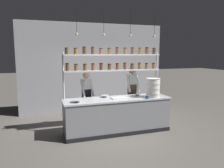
{
  "coord_description": "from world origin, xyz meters",
  "views": [
    {
      "loc": [
        -1.94,
        -5.29,
        2.1
      ],
      "look_at": [
        -0.08,
        0.2,
        1.28
      ],
      "focal_mm": 35.0,
      "sensor_mm": 36.0,
      "label": 1
    }
  ],
  "objects_px": {
    "cutting_board": "(119,98)",
    "prep_bowl_center_back": "(105,96)",
    "serving_cup_front": "(147,97)",
    "container_stack": "(153,88)",
    "spice_shelf_unit": "(113,64)",
    "chef_left": "(87,96)",
    "prep_bowl_near_left": "(137,95)",
    "chef_center": "(132,90)",
    "prep_bowl_center_front": "(77,101)"
  },
  "relations": [
    {
      "from": "container_stack",
      "to": "prep_bowl_center_back",
      "type": "bearing_deg",
      "value": 161.87
    },
    {
      "from": "chef_center",
      "to": "serving_cup_front",
      "type": "height_order",
      "value": "chef_center"
    },
    {
      "from": "prep_bowl_near_left",
      "to": "prep_bowl_center_back",
      "type": "bearing_deg",
      "value": 172.73
    },
    {
      "from": "serving_cup_front",
      "to": "cutting_board",
      "type": "bearing_deg",
      "value": 158.25
    },
    {
      "from": "chef_left",
      "to": "serving_cup_front",
      "type": "height_order",
      "value": "chef_left"
    },
    {
      "from": "spice_shelf_unit",
      "to": "prep_bowl_near_left",
      "type": "distance_m",
      "value": 1.1
    },
    {
      "from": "prep_bowl_center_back",
      "to": "serving_cup_front",
      "type": "distance_m",
      "value": 1.12
    },
    {
      "from": "container_stack",
      "to": "cutting_board",
      "type": "bearing_deg",
      "value": 170.93
    },
    {
      "from": "container_stack",
      "to": "serving_cup_front",
      "type": "distance_m",
      "value": 0.34
    },
    {
      "from": "container_stack",
      "to": "prep_bowl_center_back",
      "type": "relative_size",
      "value": 2.45
    },
    {
      "from": "chef_left",
      "to": "chef_center",
      "type": "xyz_separation_m",
      "value": [
        1.39,
        -0.04,
        0.08
      ]
    },
    {
      "from": "spice_shelf_unit",
      "to": "prep_bowl_center_front",
      "type": "relative_size",
      "value": 11.05
    },
    {
      "from": "prep_bowl_near_left",
      "to": "serving_cup_front",
      "type": "bearing_deg",
      "value": -78.63
    },
    {
      "from": "spice_shelf_unit",
      "to": "prep_bowl_near_left",
      "type": "bearing_deg",
      "value": -19.47
    },
    {
      "from": "prep_bowl_center_back",
      "to": "serving_cup_front",
      "type": "height_order",
      "value": "serving_cup_front"
    },
    {
      "from": "container_stack",
      "to": "prep_bowl_near_left",
      "type": "bearing_deg",
      "value": 138.35
    },
    {
      "from": "cutting_board",
      "to": "prep_bowl_center_front",
      "type": "bearing_deg",
      "value": -173.89
    },
    {
      "from": "serving_cup_front",
      "to": "prep_bowl_near_left",
      "type": "bearing_deg",
      "value": 101.37
    },
    {
      "from": "spice_shelf_unit",
      "to": "prep_bowl_center_back",
      "type": "distance_m",
      "value": 0.91
    },
    {
      "from": "chef_center",
      "to": "serving_cup_front",
      "type": "relative_size",
      "value": 19.89
    },
    {
      "from": "serving_cup_front",
      "to": "prep_bowl_center_back",
      "type": "bearing_deg",
      "value": 151.94
    },
    {
      "from": "spice_shelf_unit",
      "to": "cutting_board",
      "type": "distance_m",
      "value": 0.96
    },
    {
      "from": "chef_left",
      "to": "prep_bowl_center_back",
      "type": "bearing_deg",
      "value": -67.09
    },
    {
      "from": "spice_shelf_unit",
      "to": "serving_cup_front",
      "type": "xyz_separation_m",
      "value": [
        0.72,
        -0.64,
        -0.85
      ]
    },
    {
      "from": "spice_shelf_unit",
      "to": "chef_center",
      "type": "distance_m",
      "value": 1.16
    },
    {
      "from": "prep_bowl_center_back",
      "to": "cutting_board",
      "type": "bearing_deg",
      "value": -39.7
    },
    {
      "from": "chef_left",
      "to": "prep_bowl_center_back",
      "type": "height_order",
      "value": "chef_left"
    },
    {
      "from": "chef_center",
      "to": "prep_bowl_center_front",
      "type": "distance_m",
      "value": 2.0
    },
    {
      "from": "prep_bowl_near_left",
      "to": "serving_cup_front",
      "type": "xyz_separation_m",
      "value": [
        0.08,
        -0.41,
        0.02
      ]
    },
    {
      "from": "cutting_board",
      "to": "prep_bowl_center_back",
      "type": "height_order",
      "value": "prep_bowl_center_back"
    },
    {
      "from": "prep_bowl_center_back",
      "to": "serving_cup_front",
      "type": "relative_size",
      "value": 2.46
    },
    {
      "from": "serving_cup_front",
      "to": "chef_center",
      "type": "bearing_deg",
      "value": 89.43
    },
    {
      "from": "chef_center",
      "to": "container_stack",
      "type": "bearing_deg",
      "value": -76.45
    },
    {
      "from": "prep_bowl_near_left",
      "to": "spice_shelf_unit",
      "type": "bearing_deg",
      "value": 160.53
    },
    {
      "from": "chef_left",
      "to": "container_stack",
      "type": "bearing_deg",
      "value": -44.68
    },
    {
      "from": "container_stack",
      "to": "prep_bowl_center_back",
      "type": "distance_m",
      "value": 1.31
    },
    {
      "from": "container_stack",
      "to": "spice_shelf_unit",
      "type": "bearing_deg",
      "value": 151.92
    },
    {
      "from": "prep_bowl_center_front",
      "to": "cutting_board",
      "type": "bearing_deg",
      "value": 6.11
    },
    {
      "from": "prep_bowl_near_left",
      "to": "cutting_board",
      "type": "bearing_deg",
      "value": -166.9
    },
    {
      "from": "chef_center",
      "to": "prep_bowl_near_left",
      "type": "xyz_separation_m",
      "value": [
        -0.09,
        -0.57,
        -0.04
      ]
    },
    {
      "from": "spice_shelf_unit",
      "to": "chef_left",
      "type": "distance_m",
      "value": 1.19
    },
    {
      "from": "chef_center",
      "to": "container_stack",
      "type": "height_order",
      "value": "chef_center"
    },
    {
      "from": "cutting_board",
      "to": "prep_bowl_near_left",
      "type": "height_order",
      "value": "prep_bowl_near_left"
    },
    {
      "from": "chef_left",
      "to": "prep_bowl_center_back",
      "type": "distance_m",
      "value": 0.63
    },
    {
      "from": "chef_left",
      "to": "chef_center",
      "type": "bearing_deg",
      "value": -17.34
    },
    {
      "from": "cutting_board",
      "to": "prep_bowl_near_left",
      "type": "xyz_separation_m",
      "value": [
        0.6,
        0.14,
        0.01
      ]
    },
    {
      "from": "container_stack",
      "to": "prep_bowl_center_back",
      "type": "xyz_separation_m",
      "value": [
        -1.23,
        0.4,
        -0.23
      ]
    },
    {
      "from": "chef_left",
      "to": "chef_center",
      "type": "distance_m",
      "value": 1.39
    },
    {
      "from": "cutting_board",
      "to": "prep_bowl_near_left",
      "type": "bearing_deg",
      "value": 13.1
    },
    {
      "from": "chef_left",
      "to": "container_stack",
      "type": "relative_size",
      "value": 3.08
    }
  ]
}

